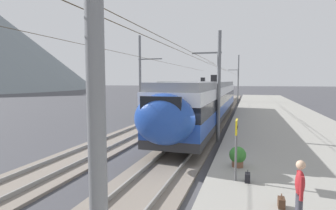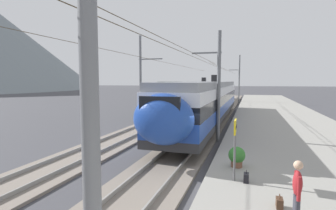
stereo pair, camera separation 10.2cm
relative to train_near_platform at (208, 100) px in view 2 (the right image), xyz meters
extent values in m
plane|color=#424247|center=(-11.91, -1.00, -2.23)|extent=(400.00, 400.00, 0.00)
cube|color=gray|center=(-11.91, -6.49, -2.05)|extent=(120.00, 8.97, 0.34)
cube|color=slate|center=(-11.91, 0.00, -2.17)|extent=(120.00, 3.00, 0.12)
cube|color=gray|center=(-11.91, -0.72, -2.03)|extent=(120.00, 0.07, 0.16)
cube|color=gray|center=(-11.91, 0.72, -2.03)|extent=(120.00, 0.07, 0.16)
cube|color=slate|center=(-11.91, 4.65, -2.17)|extent=(120.00, 3.00, 0.12)
cube|color=gray|center=(-11.91, 3.94, -2.03)|extent=(120.00, 0.07, 0.16)
cube|color=gray|center=(-11.91, 5.37, -2.03)|extent=(120.00, 0.07, 0.16)
cube|color=#2D2D30|center=(0.59, 0.00, -1.30)|extent=(25.70, 2.95, 0.45)
cube|color=#1E429E|center=(0.59, 0.00, -0.65)|extent=(25.70, 2.95, 0.85)
cube|color=black|center=(0.59, 0.00, 0.15)|extent=(25.70, 2.99, 0.75)
cube|color=white|center=(0.59, 0.00, 0.85)|extent=(25.70, 2.95, 0.65)
cube|color=gray|center=(0.59, 0.00, 1.40)|extent=(25.40, 2.75, 0.45)
cube|color=black|center=(-7.38, 0.00, -1.74)|extent=(2.80, 2.36, 0.42)
cube|color=black|center=(8.56, 0.00, -1.74)|extent=(2.80, 2.36, 0.42)
ellipsoid|color=#1E429E|center=(-12.81, 0.00, 0.05)|extent=(1.80, 2.72, 2.25)
cube|color=black|center=(-13.31, 0.00, 0.47)|extent=(0.16, 1.77, 1.19)
cube|color=black|center=(4.45, 0.00, 1.97)|extent=(0.90, 0.70, 0.70)
cube|color=#2D2D30|center=(19.86, 4.65, -1.30)|extent=(33.47, 2.87, 0.45)
cube|color=#1E6638|center=(19.86, 4.65, -0.65)|extent=(33.47, 2.87, 0.85)
cube|color=black|center=(19.86, 4.65, 0.15)|extent=(33.47, 2.91, 0.75)
cube|color=beige|center=(19.86, 4.65, 0.85)|extent=(33.47, 2.87, 0.65)
cube|color=gray|center=(19.86, 4.65, 1.40)|extent=(33.17, 2.67, 0.45)
cube|color=black|center=(9.48, 4.65, -1.74)|extent=(2.80, 2.30, 0.42)
cube|color=black|center=(30.24, 4.65, -1.74)|extent=(2.80, 2.30, 0.42)
ellipsoid|color=#1E6638|center=(2.57, 4.65, 0.05)|extent=(1.80, 2.64, 2.25)
cube|color=black|center=(2.07, 4.65, 0.47)|extent=(0.16, 1.72, 1.19)
cube|color=black|center=(24.88, 4.65, 1.97)|extent=(0.90, 0.70, 0.70)
cylinder|color=slate|center=(-20.65, -1.60, 1.75)|extent=(0.24, 0.24, 7.96)
cylinder|color=slate|center=(-6.38, -1.60, 1.32)|extent=(0.24, 0.24, 7.09)
cube|color=slate|center=(-6.38, -0.80, 3.49)|extent=(0.10, 1.90, 0.10)
cylinder|color=#473823|center=(-6.38, 0.00, 3.24)|extent=(49.61, 0.02, 0.02)
cylinder|color=slate|center=(24.73, -1.60, 1.99)|extent=(0.24, 0.24, 8.44)
cube|color=slate|center=(24.73, -0.80, 3.63)|extent=(0.10, 1.90, 0.10)
cylinder|color=#473823|center=(24.73, 0.00, 3.38)|extent=(49.61, 0.02, 0.02)
cylinder|color=slate|center=(0.52, 6.77, 1.92)|extent=(0.24, 0.24, 8.30)
cube|color=slate|center=(0.52, 5.71, 3.80)|extent=(0.10, 2.41, 0.10)
cylinder|color=#473823|center=(0.52, 4.65, 3.55)|extent=(49.61, 0.02, 0.02)
cylinder|color=#59595B|center=(-14.03, -3.08, -0.77)|extent=(0.08, 0.08, 2.22)
cube|color=yellow|center=(-14.03, -3.08, 0.08)|extent=(0.70, 0.06, 0.50)
cube|color=black|center=(-14.03, -3.11, 0.08)|extent=(0.52, 0.01, 0.10)
ellipsoid|color=maroon|center=(-16.76, -4.70, -0.75)|extent=(0.36, 0.22, 0.62)
sphere|color=tan|center=(-16.76, -4.70, -0.30)|extent=(0.22, 0.22, 0.22)
cylinder|color=maroon|center=(-16.98, -4.70, -0.80)|extent=(0.09, 0.09, 0.58)
cylinder|color=maroon|center=(-16.54, -4.70, -0.80)|extent=(0.09, 0.09, 0.58)
cube|color=#472D1E|center=(-15.74, -4.43, -1.74)|extent=(0.32, 0.18, 0.28)
torus|color=#472D1E|center=(-15.74, -4.43, -1.55)|extent=(0.16, 0.02, 0.16)
cube|color=black|center=(-14.04, -3.50, -1.72)|extent=(0.32, 0.18, 0.32)
torus|color=black|center=(-14.04, -3.50, -1.51)|extent=(0.16, 0.02, 0.16)
cylinder|color=brown|center=(-12.39, -3.08, -1.73)|extent=(0.47, 0.47, 0.30)
sphere|color=#33752D|center=(-12.39, -3.08, -1.38)|extent=(0.70, 0.70, 0.70)
sphere|color=purple|center=(-12.39, -3.08, -1.22)|extent=(0.38, 0.38, 0.38)
camera|label=1|loc=(-23.60, -3.46, 1.70)|focal=28.37mm
camera|label=2|loc=(-23.57, -3.56, 1.70)|focal=28.37mm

